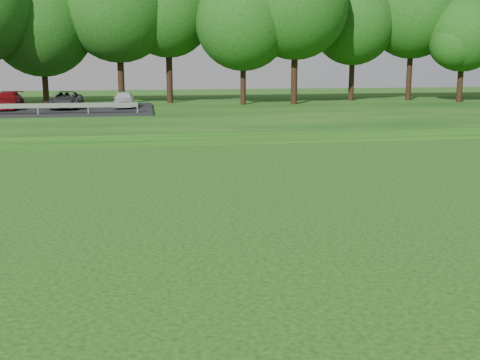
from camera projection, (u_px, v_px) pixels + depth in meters
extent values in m
cube|color=#0B3D0F|center=(308.00, 110.00, 46.56)|extent=(130.00, 30.00, 0.60)
cube|color=gray|center=(376.00, 138.00, 33.07)|extent=(130.00, 1.60, 0.04)
imported|color=maroon|center=(8.00, 101.00, 42.01)|extent=(1.68, 4.14, 1.20)
imported|color=#3B3C40|center=(66.00, 100.00, 42.62)|extent=(1.99, 4.32, 1.20)
imported|color=silver|center=(124.00, 99.00, 43.23)|extent=(1.42, 3.52, 1.20)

